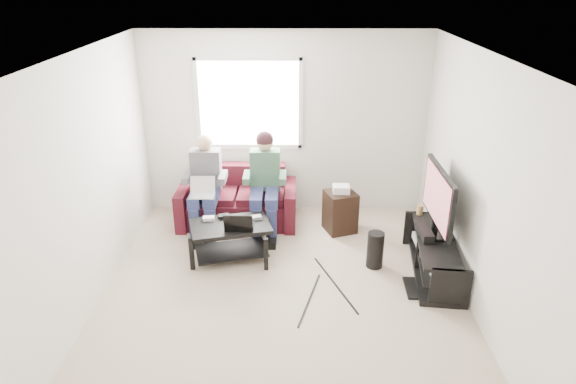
% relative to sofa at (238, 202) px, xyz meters
% --- Properties ---
extents(floor, '(4.50, 4.50, 0.00)m').
position_rel_sofa_xyz_m(floor, '(0.66, -1.82, -0.29)').
color(floor, beige).
rests_on(floor, ground).
extents(ceiling, '(4.50, 4.50, 0.00)m').
position_rel_sofa_xyz_m(ceiling, '(0.66, -1.82, 2.31)').
color(ceiling, white).
rests_on(ceiling, wall_back).
extents(wall_back, '(4.50, 0.00, 4.50)m').
position_rel_sofa_xyz_m(wall_back, '(0.66, 0.43, 1.01)').
color(wall_back, silver).
rests_on(wall_back, floor).
extents(wall_front, '(4.50, 0.00, 4.50)m').
position_rel_sofa_xyz_m(wall_front, '(0.66, -4.07, 1.01)').
color(wall_front, silver).
rests_on(wall_front, floor).
extents(wall_left, '(0.00, 4.50, 4.50)m').
position_rel_sofa_xyz_m(wall_left, '(-1.34, -1.82, 1.01)').
color(wall_left, silver).
rests_on(wall_left, floor).
extents(wall_right, '(0.00, 4.50, 4.50)m').
position_rel_sofa_xyz_m(wall_right, '(2.66, -1.82, 1.01)').
color(wall_right, silver).
rests_on(wall_right, floor).
extents(window, '(1.48, 0.04, 1.28)m').
position_rel_sofa_xyz_m(window, '(0.16, 0.42, 1.31)').
color(window, white).
rests_on(window, wall_back).
extents(sofa, '(1.64, 0.83, 0.77)m').
position_rel_sofa_xyz_m(sofa, '(0.00, 0.00, 0.00)').
color(sofa, '#4B121C').
rests_on(sofa, floor).
extents(person_left, '(0.40, 0.70, 1.31)m').
position_rel_sofa_xyz_m(person_left, '(-0.40, -0.27, 0.42)').
color(person_left, navy).
rests_on(person_left, sofa).
extents(person_right, '(0.40, 0.71, 1.36)m').
position_rel_sofa_xyz_m(person_right, '(0.40, -0.25, 0.48)').
color(person_right, navy).
rests_on(person_right, sofa).
extents(laptop_silver, '(0.35, 0.26, 0.24)m').
position_rel_sofa_xyz_m(laptop_silver, '(-0.40, -0.53, 0.39)').
color(laptop_silver, silver).
rests_on(laptop_silver, person_left).
extents(coffee_table, '(1.06, 0.80, 0.47)m').
position_rel_sofa_xyz_m(coffee_table, '(0.02, -1.04, 0.06)').
color(coffee_table, black).
rests_on(coffee_table, floor).
extents(laptop_black, '(0.38, 0.31, 0.24)m').
position_rel_sofa_xyz_m(laptop_black, '(0.14, -1.12, 0.30)').
color(laptop_black, black).
rests_on(laptop_black, coffee_table).
extents(controller_a, '(0.15, 0.11, 0.04)m').
position_rel_sofa_xyz_m(controller_a, '(-0.26, -0.92, 0.20)').
color(controller_a, silver).
rests_on(controller_a, coffee_table).
extents(controller_b, '(0.16, 0.13, 0.04)m').
position_rel_sofa_xyz_m(controller_b, '(-0.08, -0.86, 0.20)').
color(controller_b, black).
rests_on(controller_b, coffee_table).
extents(controller_c, '(0.16, 0.13, 0.04)m').
position_rel_sofa_xyz_m(controller_c, '(0.32, -0.89, 0.20)').
color(controller_c, gray).
rests_on(controller_c, coffee_table).
extents(tv_stand, '(0.59, 1.45, 0.47)m').
position_rel_sofa_xyz_m(tv_stand, '(2.43, -1.36, -0.08)').
color(tv_stand, black).
rests_on(tv_stand, floor).
extents(tv, '(0.12, 1.10, 0.81)m').
position_rel_sofa_xyz_m(tv, '(2.43, -1.26, 0.63)').
color(tv, black).
rests_on(tv, tv_stand).
extents(soundbar, '(0.12, 0.50, 0.10)m').
position_rel_sofa_xyz_m(soundbar, '(2.31, -1.26, 0.22)').
color(soundbar, black).
rests_on(soundbar, tv_stand).
extents(drink_cup, '(0.08, 0.08, 0.12)m').
position_rel_sofa_xyz_m(drink_cup, '(2.38, -0.73, 0.23)').
color(drink_cup, '#A37B46').
rests_on(drink_cup, tv_stand).
extents(console_white, '(0.30, 0.22, 0.06)m').
position_rel_sofa_xyz_m(console_white, '(2.43, -1.76, -0.01)').
color(console_white, silver).
rests_on(console_white, tv_stand).
extents(console_grey, '(0.34, 0.26, 0.08)m').
position_rel_sofa_xyz_m(console_grey, '(2.43, -1.06, -0.00)').
color(console_grey, gray).
rests_on(console_grey, tv_stand).
extents(console_black, '(0.38, 0.30, 0.07)m').
position_rel_sofa_xyz_m(console_black, '(2.43, -1.41, -0.01)').
color(console_black, black).
rests_on(console_black, tv_stand).
extents(subwoofer, '(0.20, 0.20, 0.45)m').
position_rel_sofa_xyz_m(subwoofer, '(1.77, -1.22, -0.07)').
color(subwoofer, black).
rests_on(subwoofer, floor).
extents(keyboard_floor, '(0.16, 0.43, 0.02)m').
position_rel_sofa_xyz_m(keyboard_floor, '(2.12, -1.70, -0.28)').
color(keyboard_floor, black).
rests_on(keyboard_floor, floor).
extents(end_table, '(0.38, 0.38, 0.67)m').
position_rel_sofa_xyz_m(end_table, '(1.42, -0.28, 0.01)').
color(end_table, black).
rests_on(end_table, floor).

